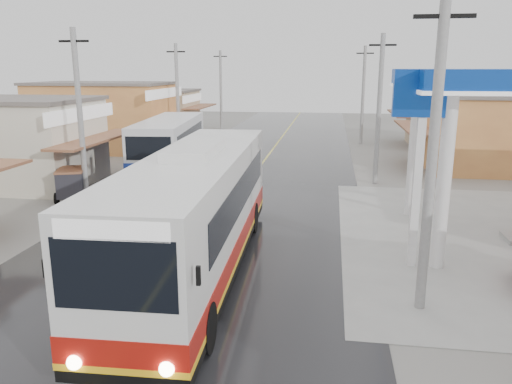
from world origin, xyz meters
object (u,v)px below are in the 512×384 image
cyclist (163,185)px  tricycle_near (72,182)px  second_bus (170,145)px  coach_bus (198,212)px

cyclist → tricycle_near: (-4.11, -1.23, 0.26)m
cyclist → second_bus: bearing=114.3°
cyclist → tricycle_near: 4.30m
second_bus → tricycle_near: (-2.70, -6.79, -0.87)m
tricycle_near → coach_bus: bearing=-61.1°
second_bus → tricycle_near: 7.36m
coach_bus → tricycle_near: bearing=135.9°
second_bus → coach_bus: bearing=-74.7°
coach_bus → second_bus: coach_bus is taller
second_bus → tricycle_near: bearing=-117.7°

